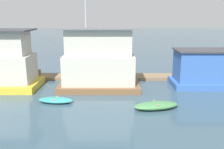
% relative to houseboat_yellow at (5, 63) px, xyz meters
% --- Properties ---
extents(ground_plane, '(200.00, 200.00, 0.00)m').
position_rel_houseboat_yellow_xyz_m(ground_plane, '(9.38, 0.26, -2.23)').
color(ground_plane, '#385160').
extents(dock_walkway, '(33.80, 2.06, 0.30)m').
position_rel_houseboat_yellow_xyz_m(dock_walkway, '(9.38, 3.41, -2.08)').
color(dock_walkway, '#846B4C').
rests_on(dock_walkway, ground_plane).
extents(houseboat_yellow, '(5.65, 4.20, 8.11)m').
position_rel_houseboat_yellow_xyz_m(houseboat_yellow, '(0.00, 0.00, 0.00)').
color(houseboat_yellow, gold).
rests_on(houseboat_yellow, ground_plane).
extents(houseboat_brown, '(7.03, 3.56, 7.77)m').
position_rel_houseboat_yellow_xyz_m(houseboat_brown, '(8.21, -0.34, 0.13)').
color(houseboat_brown, brown).
rests_on(houseboat_brown, ground_plane).
extents(houseboat_blue, '(6.67, 3.50, 5.51)m').
position_rel_houseboat_yellow_xyz_m(houseboat_blue, '(18.16, 0.61, -0.62)').
color(houseboat_blue, '#3866B7').
rests_on(houseboat_blue, ground_plane).
extents(dinghy_teal, '(2.75, 1.45, 0.37)m').
position_rel_houseboat_yellow_xyz_m(dinghy_teal, '(5.14, -3.85, -2.04)').
color(dinghy_teal, teal).
rests_on(dinghy_teal, ground_plane).
extents(dinghy_green, '(3.41, 1.95, 0.50)m').
position_rel_houseboat_yellow_xyz_m(dinghy_green, '(12.41, -5.15, -1.97)').
color(dinghy_green, '#47844C').
rests_on(dinghy_green, ground_plane).
extents(mooring_post_far_left, '(0.32, 0.32, 1.76)m').
position_rel_houseboat_yellow_xyz_m(mooring_post_far_left, '(7.83, 2.13, -1.35)').
color(mooring_post_far_left, '#846B4C').
rests_on(mooring_post_far_left, ground_plane).
extents(mooring_post_near_right, '(0.29, 0.29, 1.20)m').
position_rel_houseboat_yellow_xyz_m(mooring_post_near_right, '(2.29, 2.13, -1.63)').
color(mooring_post_near_right, '#846B4C').
rests_on(mooring_post_near_right, ground_plane).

